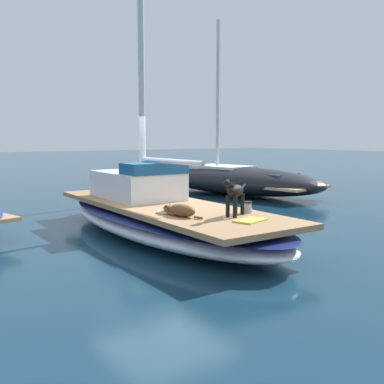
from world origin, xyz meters
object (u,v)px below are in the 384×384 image
(dog_brown, at_px, (181,210))
(deck_winch, at_px, (248,207))
(moored_boat_starboard_side, at_px, (233,179))
(dog_black, at_px, (234,192))
(deck_towel, at_px, (250,220))
(coiled_rope, at_px, (165,212))
(sailboat_main, at_px, (164,219))

(dog_brown, distance_m, deck_winch, 1.28)
(deck_winch, distance_m, moored_boat_starboard_side, 8.16)
(dog_brown, height_order, deck_winch, dog_brown)
(dog_black, distance_m, deck_winch, 0.57)
(deck_winch, bearing_deg, moored_boat_starboard_side, 50.44)
(deck_towel, bearing_deg, coiled_rope, 114.86)
(coiled_rope, relative_size, deck_towel, 0.58)
(moored_boat_starboard_side, bearing_deg, dog_black, -131.34)
(dog_brown, bearing_deg, coiled_rope, 95.25)
(dog_black, distance_m, dog_brown, 0.99)
(sailboat_main, xyz_separation_m, moored_boat_starboard_side, (5.85, 4.45, 0.20))
(sailboat_main, distance_m, deck_winch, 2.00)
(deck_winch, bearing_deg, deck_towel, -130.55)
(coiled_rope, xyz_separation_m, moored_boat_starboard_side, (6.45, 5.42, -0.15))
(coiled_rope, xyz_separation_m, deck_towel, (0.70, -1.51, -0.01))
(coiled_rope, bearing_deg, sailboat_main, 58.53)
(dog_black, height_order, deck_towel, dog_black)
(coiled_rope, relative_size, moored_boat_starboard_side, 0.04)
(dog_black, bearing_deg, deck_winch, 16.02)
(sailboat_main, relative_size, dog_brown, 7.69)
(sailboat_main, height_order, deck_towel, deck_towel)
(deck_winch, distance_m, deck_towel, 0.85)
(dog_black, relative_size, coiled_rope, 2.70)
(dog_brown, distance_m, moored_boat_starboard_side, 8.69)
(deck_winch, bearing_deg, dog_black, -163.98)
(deck_towel, bearing_deg, dog_brown, 121.72)
(coiled_rope, bearing_deg, moored_boat_starboard_side, 40.04)
(sailboat_main, xyz_separation_m, coiled_rope, (-0.60, -0.97, 0.35))
(dog_brown, distance_m, deck_towel, 1.26)
(coiled_rope, bearing_deg, deck_winch, -34.77)
(sailboat_main, bearing_deg, deck_towel, -87.58)
(coiled_rope, bearing_deg, dog_black, -51.30)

